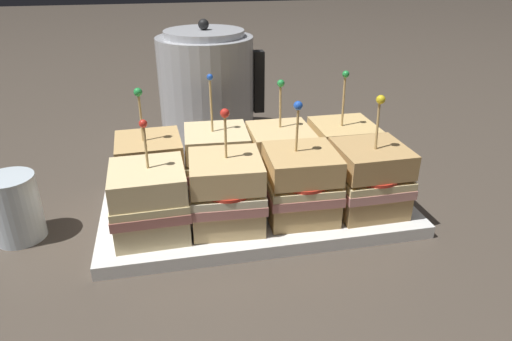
% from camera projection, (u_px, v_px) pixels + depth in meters
% --- Properties ---
extents(ground_plane, '(6.00, 6.00, 0.00)m').
position_uv_depth(ground_plane, '(256.00, 212.00, 0.67)').
color(ground_plane, '#4C4238').
extents(serving_platter, '(0.44, 0.23, 0.02)m').
position_uv_depth(serving_platter, '(256.00, 206.00, 0.67)').
color(serving_platter, white).
rests_on(serving_platter, ground_plane).
extents(sandwich_front_far_left, '(0.10, 0.10, 0.15)m').
position_uv_depth(sandwich_front_far_left, '(150.00, 201.00, 0.57)').
color(sandwich_front_far_left, beige).
rests_on(sandwich_front_far_left, serving_platter).
extents(sandwich_front_center_left, '(0.10, 0.10, 0.16)m').
position_uv_depth(sandwich_front_center_left, '(226.00, 192.00, 0.59)').
color(sandwich_front_center_left, '#DBB77A').
rests_on(sandwich_front_center_left, serving_platter).
extents(sandwich_front_center_right, '(0.10, 0.10, 0.16)m').
position_uv_depth(sandwich_front_center_right, '(301.00, 184.00, 0.61)').
color(sandwich_front_center_right, tan).
rests_on(sandwich_front_center_right, serving_platter).
extents(sandwich_front_far_right, '(0.10, 0.10, 0.17)m').
position_uv_depth(sandwich_front_far_right, '(369.00, 178.00, 0.62)').
color(sandwich_front_far_right, tan).
rests_on(sandwich_front_far_right, serving_platter).
extents(sandwich_back_far_left, '(0.10, 0.10, 0.16)m').
position_uv_depth(sandwich_back_far_left, '(151.00, 168.00, 0.66)').
color(sandwich_back_far_left, tan).
rests_on(sandwich_back_far_left, serving_platter).
extents(sandwich_back_center_left, '(0.10, 0.10, 0.18)m').
position_uv_depth(sandwich_back_center_left, '(217.00, 161.00, 0.68)').
color(sandwich_back_center_left, beige).
rests_on(sandwich_back_center_left, serving_platter).
extents(sandwich_back_center_right, '(0.10, 0.10, 0.16)m').
position_uv_depth(sandwich_back_center_right, '(280.00, 156.00, 0.70)').
color(sandwich_back_center_right, '#DBB77A').
rests_on(sandwich_back_center_right, serving_platter).
extents(sandwich_back_far_right, '(0.10, 0.10, 0.17)m').
position_uv_depth(sandwich_back_far_right, '(342.00, 151.00, 0.71)').
color(sandwich_back_far_right, tan).
rests_on(sandwich_back_far_right, serving_platter).
extents(kettle_steel, '(0.21, 0.18, 0.23)m').
position_uv_depth(kettle_steel, '(207.00, 87.00, 0.89)').
color(kettle_steel, '#B7BABF').
rests_on(kettle_steel, ground_plane).
extents(drinking_glass, '(0.06, 0.06, 0.09)m').
position_uv_depth(drinking_glass, '(15.00, 208.00, 0.59)').
color(drinking_glass, silver).
rests_on(drinking_glass, ground_plane).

